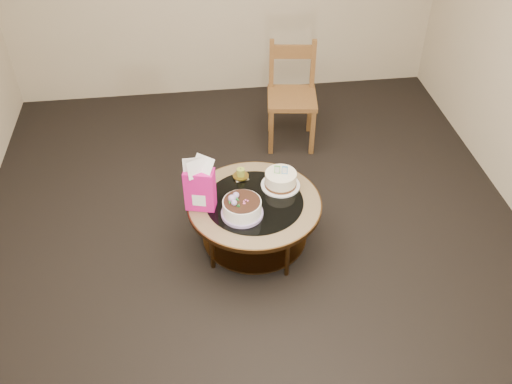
{
  "coord_description": "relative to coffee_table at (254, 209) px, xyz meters",
  "views": [
    {
      "loc": [
        -0.4,
        -3.22,
        3.27
      ],
      "look_at": [
        0.01,
        0.02,
        0.53
      ],
      "focal_mm": 40.0,
      "sensor_mm": 36.0,
      "label": 1
    }
  ],
  "objects": [
    {
      "name": "pillar_candle",
      "position": [
        -0.07,
        0.3,
        0.11
      ],
      "size": [
        0.13,
        0.13,
        0.09
      ],
      "rotation": [
        0.0,
        0.0,
        0.21
      ],
      "color": "tan",
      "rests_on": "coffee_table"
    },
    {
      "name": "coffee_table",
      "position": [
        0.0,
        0.0,
        0.0
      ],
      "size": [
        1.02,
        1.02,
        0.46
      ],
      "color": "#563718",
      "rests_on": "ground"
    },
    {
      "name": "ground",
      "position": [
        -0.0,
        0.0,
        -0.38
      ],
      "size": [
        5.0,
        5.0,
        0.0
      ],
      "primitive_type": "plane",
      "color": "black",
      "rests_on": "ground"
    },
    {
      "name": "cream_cake",
      "position": [
        0.22,
        0.16,
        0.14
      ],
      "size": [
        0.3,
        0.3,
        0.19
      ],
      "rotation": [
        0.0,
        0.0,
        -0.24
      ],
      "color": "white",
      "rests_on": "coffee_table"
    },
    {
      "name": "decorated_cake",
      "position": [
        -0.11,
        -0.13,
        0.14
      ],
      "size": [
        0.31,
        0.31,
        0.18
      ],
      "rotation": [
        0.0,
        0.0,
        0.39
      ],
      "color": "#A88EC9",
      "rests_on": "coffee_table"
    },
    {
      "name": "dining_chair",
      "position": [
        0.54,
        1.43,
        0.12
      ],
      "size": [
        0.52,
        0.52,
        0.99
      ],
      "rotation": [
        0.0,
        0.0,
        -0.14
      ],
      "color": "brown",
      "rests_on": "ground"
    },
    {
      "name": "room_walls",
      "position": [
        -0.0,
        0.0,
        1.16
      ],
      "size": [
        4.52,
        5.02,
        2.61
      ],
      "color": "#C3B294",
      "rests_on": "ground"
    },
    {
      "name": "gift_bag",
      "position": [
        -0.4,
        -0.01,
        0.29
      ],
      "size": [
        0.24,
        0.2,
        0.43
      ],
      "rotation": [
        0.0,
        0.0,
        -0.25
      ],
      "color": "#DF1583",
      "rests_on": "coffee_table"
    }
  ]
}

